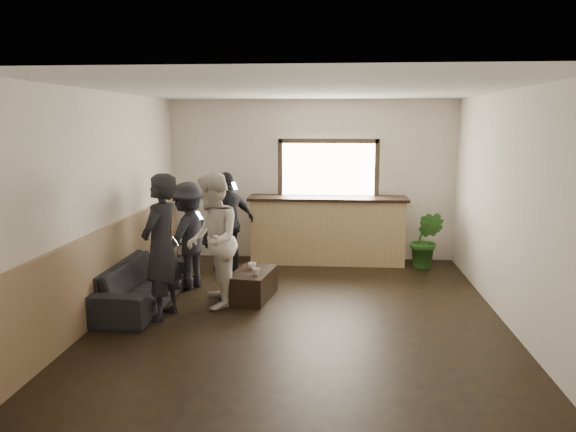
# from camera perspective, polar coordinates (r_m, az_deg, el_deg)

# --- Properties ---
(ground) EXTENTS (5.00, 6.00, 0.01)m
(ground) POSITION_cam_1_polar(r_m,az_deg,el_deg) (7.28, 1.27, -9.83)
(ground) COLOR black
(room_shell) EXTENTS (5.01, 6.01, 2.80)m
(room_shell) POSITION_cam_1_polar(r_m,az_deg,el_deg) (7.01, -4.70, 1.75)
(room_shell) COLOR silver
(room_shell) RESTS_ON ground
(bar_counter) EXTENTS (2.70, 0.68, 2.13)m
(bar_counter) POSITION_cam_1_polar(r_m,az_deg,el_deg) (9.71, 4.02, -1.00)
(bar_counter) COLOR tan
(bar_counter) RESTS_ON ground
(sofa) EXTENTS (0.84, 2.03, 0.59)m
(sofa) POSITION_cam_1_polar(r_m,az_deg,el_deg) (7.75, -14.84, -6.67)
(sofa) COLOR black
(sofa) RESTS_ON ground
(coffee_table) EXTENTS (0.61, 0.94, 0.39)m
(coffee_table) POSITION_cam_1_polar(r_m,az_deg,el_deg) (7.81, -3.61, -6.99)
(coffee_table) COLOR black
(coffee_table) RESTS_ON ground
(cup_a) EXTENTS (0.12, 0.12, 0.09)m
(cup_a) POSITION_cam_1_polar(r_m,az_deg,el_deg) (7.89, -3.68, -5.04)
(cup_a) COLOR silver
(cup_a) RESTS_ON coffee_table
(cup_b) EXTENTS (0.14, 0.14, 0.10)m
(cup_b) POSITION_cam_1_polar(r_m,az_deg,el_deg) (7.55, -3.27, -5.67)
(cup_b) COLOR silver
(cup_b) RESTS_ON coffee_table
(potted_plant) EXTENTS (0.65, 0.59, 0.96)m
(potted_plant) POSITION_cam_1_polar(r_m,az_deg,el_deg) (9.58, 13.88, -2.38)
(potted_plant) COLOR #2D6623
(potted_plant) RESTS_ON ground
(person_a) EXTENTS (0.55, 0.73, 1.80)m
(person_a) POSITION_cam_1_polar(r_m,az_deg,el_deg) (7.06, -12.77, -3.06)
(person_a) COLOR black
(person_a) RESTS_ON ground
(person_b) EXTENTS (0.85, 0.99, 1.77)m
(person_b) POSITION_cam_1_polar(r_m,az_deg,el_deg) (7.39, -7.69, -2.49)
(person_b) COLOR silver
(person_b) RESTS_ON ground
(person_c) EXTENTS (0.95, 1.16, 1.57)m
(person_c) POSITION_cam_1_polar(r_m,az_deg,el_deg) (8.28, -10.12, -1.98)
(person_c) COLOR black
(person_c) RESTS_ON ground
(person_d) EXTENTS (0.98, 0.94, 1.63)m
(person_d) POSITION_cam_1_polar(r_m,az_deg,el_deg) (9.07, -6.13, -0.67)
(person_d) COLOR black
(person_d) RESTS_ON ground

